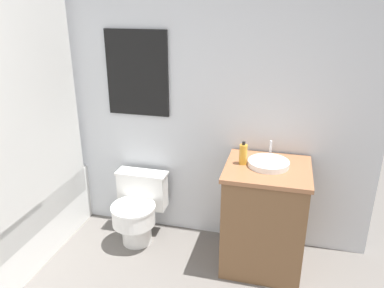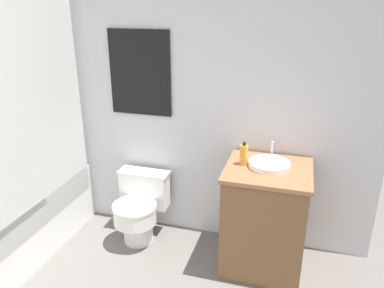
# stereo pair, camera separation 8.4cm
# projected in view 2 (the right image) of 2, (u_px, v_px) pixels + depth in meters

# --- Properties ---
(wall_back) EXTENTS (3.49, 0.07, 2.50)m
(wall_back) POSITION_uv_depth(u_px,v_px,m) (159.00, 89.00, 3.02)
(wall_back) COLOR silver
(wall_back) RESTS_ON ground_plane
(shower_area) EXTENTS (0.56, 1.44, 1.98)m
(shower_area) POSITION_uv_depth(u_px,v_px,m) (16.00, 219.00, 2.94)
(shower_area) COLOR white
(shower_area) RESTS_ON ground_plane
(toilet) EXTENTS (0.43, 0.48, 0.57)m
(toilet) POSITION_uv_depth(u_px,v_px,m) (139.00, 208.00, 3.15)
(toilet) COLOR white
(toilet) RESTS_ON ground_plane
(vanity) EXTENTS (0.61, 0.58, 0.82)m
(vanity) POSITION_uv_depth(u_px,v_px,m) (265.00, 218.00, 2.78)
(vanity) COLOR brown
(vanity) RESTS_ON ground_plane
(sink) EXTENTS (0.29, 0.33, 0.13)m
(sink) POSITION_uv_depth(u_px,v_px,m) (269.00, 164.00, 2.65)
(sink) COLOR white
(sink) RESTS_ON vanity
(soap_bottle) EXTENTS (0.06, 0.06, 0.17)m
(soap_bottle) POSITION_uv_depth(u_px,v_px,m) (244.00, 155.00, 2.67)
(soap_bottle) COLOR gold
(soap_bottle) RESTS_ON vanity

